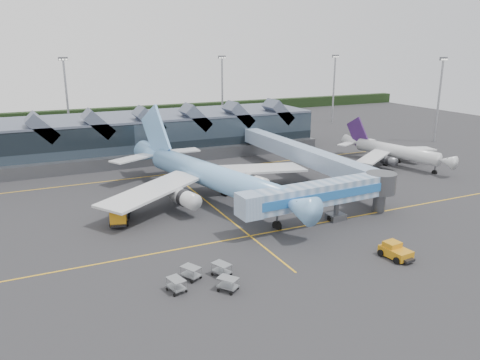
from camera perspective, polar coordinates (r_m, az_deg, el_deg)
name	(u,v)px	position (r m, az deg, el deg)	size (l,w,h in m)	color
ground	(227,217)	(71.44, -1.63, -4.58)	(260.00, 260.00, 0.00)	#2B2A2D
taxi_stripes	(203,199)	(80.20, -4.49, -2.29)	(120.00, 60.00, 0.01)	gold
tree_line_far	(103,114)	(174.98, -16.32, 7.76)	(260.00, 4.00, 4.00)	black
terminal	(126,136)	(112.68, -13.77, 5.19)	(90.00, 22.25, 12.52)	black
light_masts	(206,93)	(133.59, -4.22, 10.52)	(132.40, 42.56, 22.45)	gray
main_airliner	(207,175)	(78.54, -4.02, 0.66)	(39.27, 45.97, 14.94)	#77BCF1
regional_jet	(393,151)	(108.18, 18.12, 3.42)	(25.09, 27.78, 9.58)	silver
jet_bridge	(331,193)	(69.82, 11.05, -1.54)	(27.18, 5.10, 6.32)	#698BB0
fuel_truck	(120,209)	(72.19, -14.42, -3.46)	(4.32, 8.94, 2.99)	black
pushback_tug	(395,251)	(61.16, 18.41, -8.24)	(3.01, 4.42, 1.87)	#C07E12
baggage_carts	(204,277)	(52.26, -4.38, -11.70)	(7.67, 6.63, 1.49)	gray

